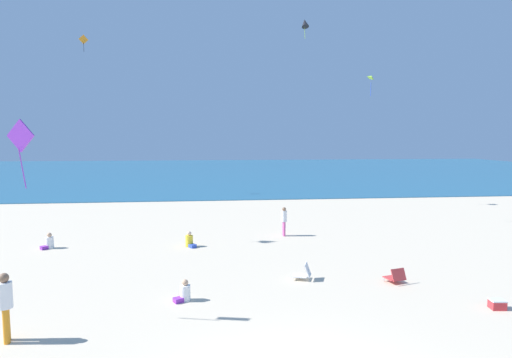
% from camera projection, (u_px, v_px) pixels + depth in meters
% --- Properties ---
extents(ground_plane, '(120.00, 120.00, 0.00)m').
position_uv_depth(ground_plane, '(253.00, 258.00, 18.04)').
color(ground_plane, beige).
extents(ocean_water, '(120.00, 60.00, 0.05)m').
position_uv_depth(ocean_water, '(222.00, 171.00, 64.08)').
color(ocean_water, '#236084').
rests_on(ocean_water, ground_plane).
extents(beach_chair_mid_beach, '(0.80, 0.69, 0.60)m').
position_uv_depth(beach_chair_mid_beach, '(303.00, 273.00, 15.32)').
color(beach_chair_mid_beach, white).
rests_on(beach_chair_mid_beach, ground_plane).
extents(beach_chair_far_right, '(0.70, 0.75, 0.55)m').
position_uv_depth(beach_chair_far_right, '(396.00, 276.00, 14.94)').
color(beach_chair_far_right, '#D13D3D').
rests_on(beach_chair_far_right, ground_plane).
extents(cooler_box, '(0.46, 0.40, 0.29)m').
position_uv_depth(cooler_box, '(497.00, 304.00, 12.71)').
color(cooler_box, red).
rests_on(cooler_box, ground_plane).
extents(person_0, '(0.60, 0.65, 0.73)m').
position_uv_depth(person_0, '(190.00, 241.00, 19.91)').
color(person_0, yellow).
rests_on(person_0, ground_plane).
extents(person_1, '(0.61, 0.52, 0.68)m').
position_uv_depth(person_1, '(184.00, 293.00, 13.34)').
color(person_1, white).
rests_on(person_1, ground_plane).
extents(person_2, '(0.45, 0.45, 1.77)m').
position_uv_depth(person_2, '(5.00, 302.00, 10.58)').
color(person_2, orange).
rests_on(person_2, ground_plane).
extents(person_3, '(0.64, 0.61, 0.73)m').
position_uv_depth(person_3, '(49.00, 243.00, 19.61)').
color(person_3, white).
rests_on(person_3, ground_plane).
extents(person_4, '(0.30, 0.30, 1.50)m').
position_uv_depth(person_4, '(284.00, 219.00, 22.06)').
color(person_4, '#D8599E').
rests_on(person_4, ground_plane).
extents(kite_orange, '(0.72, 0.42, 1.45)m').
position_uv_depth(kite_orange, '(83.00, 40.00, 36.52)').
color(kite_orange, orange).
extents(kite_lime, '(0.43, 0.51, 1.24)m').
position_uv_depth(kite_lime, '(372.00, 77.00, 24.93)').
color(kite_lime, '#99DB33').
extents(kite_black, '(0.61, 0.79, 1.51)m').
position_uv_depth(kite_black, '(305.00, 23.00, 30.88)').
color(kite_black, black).
extents(kite_purple, '(0.84, 0.36, 1.87)m').
position_uv_depth(kite_purple, '(21.00, 138.00, 11.41)').
color(kite_purple, purple).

